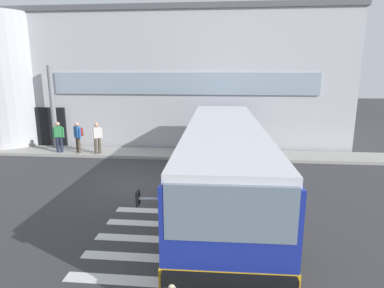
{
  "coord_description": "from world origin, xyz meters",
  "views": [
    {
      "loc": [
        3.21,
        -12.07,
        4.48
      ],
      "look_at": [
        1.97,
        1.02,
        1.5
      ],
      "focal_mm": 30.19,
      "sensor_mm": 36.0,
      "label": 1
    }
  ],
  "objects_px": {
    "bus_main_foreground": "(223,162)",
    "passenger_at_curb_edge": "(97,136)",
    "passenger_by_doorway": "(78,135)",
    "entry_support_column": "(53,107)",
    "passenger_near_column": "(59,136)"
  },
  "relations": [
    {
      "from": "entry_support_column",
      "to": "bus_main_foreground",
      "type": "bearing_deg",
      "value": -33.52
    },
    {
      "from": "bus_main_foreground",
      "to": "passenger_at_curb_edge",
      "type": "relative_size",
      "value": 7.3
    },
    {
      "from": "bus_main_foreground",
      "to": "passenger_by_doorway",
      "type": "height_order",
      "value": "bus_main_foreground"
    },
    {
      "from": "entry_support_column",
      "to": "passenger_near_column",
      "type": "height_order",
      "value": "entry_support_column"
    },
    {
      "from": "passenger_at_curb_edge",
      "to": "passenger_near_column",
      "type": "bearing_deg",
      "value": 178.62
    },
    {
      "from": "bus_main_foreground",
      "to": "entry_support_column",
      "type": "bearing_deg",
      "value": 146.48
    },
    {
      "from": "passenger_at_curb_edge",
      "to": "bus_main_foreground",
      "type": "bearing_deg",
      "value": -37.84
    },
    {
      "from": "passenger_at_curb_edge",
      "to": "entry_support_column",
      "type": "bearing_deg",
      "value": 157.99
    },
    {
      "from": "entry_support_column",
      "to": "bus_main_foreground",
      "type": "height_order",
      "value": "entry_support_column"
    },
    {
      "from": "bus_main_foreground",
      "to": "passenger_at_curb_edge",
      "type": "xyz_separation_m",
      "value": [
        -6.7,
        5.2,
        -0.26
      ]
    },
    {
      "from": "passenger_by_doorway",
      "to": "passenger_at_curb_edge",
      "type": "relative_size",
      "value": 1.0
    },
    {
      "from": "entry_support_column",
      "to": "passenger_at_curb_edge",
      "type": "xyz_separation_m",
      "value": [
        2.96,
        -1.2,
        -1.39
      ]
    },
    {
      "from": "entry_support_column",
      "to": "passenger_near_column",
      "type": "xyz_separation_m",
      "value": [
        0.8,
        -1.15,
        -1.39
      ]
    },
    {
      "from": "entry_support_column",
      "to": "passenger_at_curb_edge",
      "type": "bearing_deg",
      "value": -22.01
    },
    {
      "from": "passenger_near_column",
      "to": "passenger_at_curb_edge",
      "type": "bearing_deg",
      "value": -1.38
    }
  ]
}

